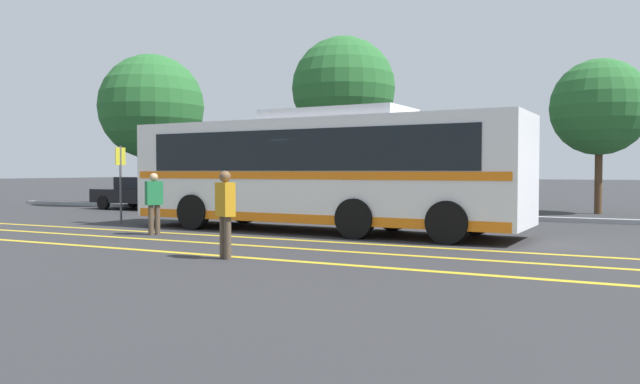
# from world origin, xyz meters

# --- Properties ---
(ground_plane) EXTENTS (220.00, 220.00, 0.00)m
(ground_plane) POSITION_xyz_m (0.00, 0.00, 0.00)
(ground_plane) COLOR #2D2D30
(lane_strip_0) EXTENTS (31.13, 0.20, 0.01)m
(lane_strip_0) POSITION_xyz_m (-0.47, -2.13, 0.00)
(lane_strip_0) COLOR gold
(lane_strip_0) RESTS_ON ground_plane
(lane_strip_1) EXTENTS (31.13, 0.20, 0.01)m
(lane_strip_1) POSITION_xyz_m (-0.47, -3.56, 0.00)
(lane_strip_1) COLOR gold
(lane_strip_1) RESTS_ON ground_plane
(lane_strip_2) EXTENTS (31.13, 0.20, 0.01)m
(lane_strip_2) POSITION_xyz_m (-0.47, -5.24, 0.00)
(lane_strip_2) COLOR gold
(lane_strip_2) RESTS_ON ground_plane
(curb_strip) EXTENTS (39.13, 0.36, 0.15)m
(curb_strip) POSITION_xyz_m (-0.47, 6.42, 0.07)
(curb_strip) COLOR #99999E
(curb_strip) RESTS_ON ground_plane
(transit_bus) EXTENTS (11.55, 3.17, 3.32)m
(transit_bus) POSITION_xyz_m (-0.45, 0.07, 1.74)
(transit_bus) COLOR white
(transit_bus) RESTS_ON ground_plane
(parked_car_0) EXTENTS (4.47, 2.12, 1.41)m
(parked_car_0) POSITION_xyz_m (-11.63, 5.33, 0.71)
(parked_car_0) COLOR black
(parked_car_0) RESTS_ON ground_plane
(parked_car_1) EXTENTS (4.43, 1.92, 1.34)m
(parked_car_1) POSITION_xyz_m (-5.79, 5.12, 0.69)
(parked_car_1) COLOR black
(parked_car_1) RESTS_ON ground_plane
(pedestrian_0) EXTENTS (0.40, 0.47, 1.62)m
(pedestrian_0) POSITION_xyz_m (-3.96, -2.67, 0.91)
(pedestrian_0) COLOR brown
(pedestrian_0) RESTS_ON ground_plane
(pedestrian_1) EXTENTS (0.47, 0.39, 1.68)m
(pedestrian_1) POSITION_xyz_m (0.28, -5.53, 0.95)
(pedestrian_1) COLOR brown
(pedestrian_1) RESTS_ON ground_plane
(bus_stop_sign) EXTENTS (0.07, 0.40, 2.46)m
(bus_stop_sign) POSITION_xyz_m (-7.25, -0.45, 1.55)
(bus_stop_sign) COLOR #59595E
(bus_stop_sign) RESTS_ON ground_plane
(tree_0) EXTENTS (5.01, 5.01, 7.25)m
(tree_0) POSITION_xyz_m (-13.44, 8.07, 4.74)
(tree_0) COLOR #513823
(tree_0) RESTS_ON ground_plane
(tree_1) EXTENTS (4.80, 4.80, 7.90)m
(tree_1) POSITION_xyz_m (-4.77, 11.28, 5.49)
(tree_1) COLOR #513823
(tree_1) RESTS_ON ground_plane
(tree_2) EXTENTS (3.71, 3.71, 5.99)m
(tree_2) POSITION_xyz_m (6.15, 11.07, 4.12)
(tree_2) COLOR #513823
(tree_2) RESTS_ON ground_plane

